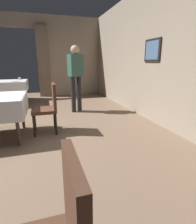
{
  "coord_description": "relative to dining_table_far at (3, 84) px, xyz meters",
  "views": [
    {
      "loc": [
        0.8,
        -3.34,
        1.3
      ],
      "look_at": [
        1.99,
        0.48,
        0.19
      ],
      "focal_mm": 28.83,
      "sensor_mm": 36.0,
      "label": 1
    }
  ],
  "objects": [
    {
      "name": "wall_back",
      "position": [
        0.35,
        1.33,
        0.87
      ],
      "size": [
        6.4,
        0.27,
        3.0
      ],
      "color": "gray",
      "rests_on": "ground"
    },
    {
      "name": "glass_far_b",
      "position": [
        0.46,
        0.2,
        0.14
      ],
      "size": [
        0.08,
        0.08,
        0.09
      ],
      "primitive_type": "cylinder",
      "color": "silver",
      "rests_on": "dining_table_far"
    },
    {
      "name": "dining_table_far",
      "position": [
        0.0,
        0.0,
        0.0
      ],
      "size": [
        1.39,
        1.03,
        0.75
      ],
      "color": "#4C3D2D",
      "rests_on": "ground"
    },
    {
      "name": "person_waiter_by_doorway",
      "position": [
        2.01,
        -1.46,
        0.37
      ],
      "size": [
        0.41,
        0.33,
        1.72
      ],
      "color": "black",
      "rests_on": "ground"
    },
    {
      "name": "chair_mid_right",
      "position": [
        1.23,
        -2.79,
        -0.14
      ],
      "size": [
        0.44,
        0.44,
        0.93
      ],
      "color": "black",
      "rests_on": "ground"
    },
    {
      "name": "plate_far_d",
      "position": [
        0.38,
        -0.33,
        0.11
      ],
      "size": [
        0.22,
        0.22,
        0.01
      ],
      "primitive_type": "cylinder",
      "color": "white",
      "rests_on": "dining_table_far"
    },
    {
      "name": "wall_right",
      "position": [
        3.55,
        -2.86,
        0.85
      ],
      "size": [
        0.16,
        8.4,
        3.0
      ],
      "color": "gray",
      "rests_on": "ground"
    }
  ]
}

